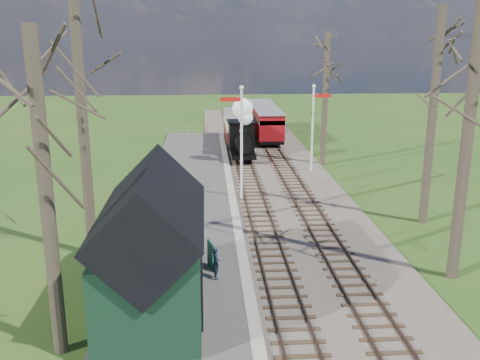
{
  "coord_description": "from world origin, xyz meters",
  "views": [
    {
      "loc": [
        -2.58,
        -11.75,
        8.71
      ],
      "look_at": [
        -0.88,
        14.4,
        1.6
      ],
      "focal_mm": 40.0,
      "sensor_mm": 36.0,
      "label": 1
    }
  ],
  "objects_px": {
    "semaphore_far": "(314,122)",
    "sign_board": "(211,255)",
    "coach": "(237,126)",
    "bench": "(186,260)",
    "locomotive": "(242,133)",
    "station_shed": "(153,248)",
    "semaphore_near": "(240,135)",
    "person": "(216,263)",
    "red_carriage_b": "(262,116)",
    "red_carriage_a": "(269,125)"
  },
  "relations": [
    {
      "from": "locomotive",
      "to": "red_carriage_a",
      "type": "height_order",
      "value": "locomotive"
    },
    {
      "from": "locomotive",
      "to": "bench",
      "type": "bearing_deg",
      "value": -100.37
    },
    {
      "from": "station_shed",
      "to": "red_carriage_a",
      "type": "distance_m",
      "value": 28.58
    },
    {
      "from": "coach",
      "to": "red_carriage_a",
      "type": "bearing_deg",
      "value": 6.39
    },
    {
      "from": "sign_board",
      "to": "person",
      "type": "distance_m",
      "value": 0.91
    },
    {
      "from": "locomotive",
      "to": "person",
      "type": "distance_m",
      "value": 19.53
    },
    {
      "from": "locomotive",
      "to": "coach",
      "type": "distance_m",
      "value": 6.09
    },
    {
      "from": "semaphore_near",
      "to": "semaphore_far",
      "type": "height_order",
      "value": "semaphore_near"
    },
    {
      "from": "red_carriage_a",
      "to": "coach",
      "type": "bearing_deg",
      "value": -173.61
    },
    {
      "from": "red_carriage_b",
      "to": "coach",
      "type": "bearing_deg",
      "value": -114.18
    },
    {
      "from": "semaphore_far",
      "to": "sign_board",
      "type": "relative_size",
      "value": 5.44
    },
    {
      "from": "red_carriage_b",
      "to": "person",
      "type": "xyz_separation_m",
      "value": [
        -4.9,
        -31.21,
        -0.72
      ]
    },
    {
      "from": "red_carriage_a",
      "to": "bench",
      "type": "bearing_deg",
      "value": -103.58
    },
    {
      "from": "coach",
      "to": "person",
      "type": "xyz_separation_m",
      "value": [
        -2.3,
        -25.42,
        -0.7
      ]
    },
    {
      "from": "red_carriage_b",
      "to": "bench",
      "type": "xyz_separation_m",
      "value": [
        -5.99,
        -30.3,
        -1.0
      ]
    },
    {
      "from": "red_carriage_a",
      "to": "red_carriage_b",
      "type": "xyz_separation_m",
      "value": [
        0.0,
        5.5,
        0.0
      ]
    },
    {
      "from": "locomotive",
      "to": "station_shed",
      "type": "bearing_deg",
      "value": -101.34
    },
    {
      "from": "semaphore_far",
      "to": "locomotive",
      "type": "distance_m",
      "value": 5.68
    },
    {
      "from": "sign_board",
      "to": "bench",
      "type": "bearing_deg",
      "value": 178.85
    },
    {
      "from": "locomotive",
      "to": "red_carriage_a",
      "type": "xyz_separation_m",
      "value": [
        2.61,
        6.35,
        -0.53
      ]
    },
    {
      "from": "semaphore_near",
      "to": "semaphore_far",
      "type": "xyz_separation_m",
      "value": [
        5.14,
        6.0,
        -0.27
      ]
    },
    {
      "from": "bench",
      "to": "coach",
      "type": "bearing_deg",
      "value": 82.13
    },
    {
      "from": "red_carriage_a",
      "to": "person",
      "type": "height_order",
      "value": "red_carriage_a"
    },
    {
      "from": "locomotive",
      "to": "sign_board",
      "type": "xyz_separation_m",
      "value": [
        -2.46,
        -18.46,
        -1.34
      ]
    },
    {
      "from": "coach",
      "to": "bench",
      "type": "height_order",
      "value": "coach"
    },
    {
      "from": "bench",
      "to": "locomotive",
      "type": "bearing_deg",
      "value": 79.63
    },
    {
      "from": "red_carriage_a",
      "to": "bench",
      "type": "distance_m",
      "value": 25.53
    },
    {
      "from": "coach",
      "to": "red_carriage_a",
      "type": "xyz_separation_m",
      "value": [
        2.6,
        0.29,
        0.02
      ]
    },
    {
      "from": "sign_board",
      "to": "locomotive",
      "type": "bearing_deg",
      "value": 82.42
    },
    {
      "from": "semaphore_far",
      "to": "semaphore_near",
      "type": "bearing_deg",
      "value": -130.6
    },
    {
      "from": "coach",
      "to": "person",
      "type": "height_order",
      "value": "coach"
    },
    {
      "from": "red_carriage_b",
      "to": "sign_board",
      "type": "height_order",
      "value": "red_carriage_b"
    },
    {
      "from": "semaphore_near",
      "to": "red_carriage_a",
      "type": "distance_m",
      "value": 16.22
    },
    {
      "from": "station_shed",
      "to": "coach",
      "type": "height_order",
      "value": "station_shed"
    },
    {
      "from": "semaphore_near",
      "to": "locomotive",
      "type": "bearing_deg",
      "value": 85.38
    },
    {
      "from": "semaphore_near",
      "to": "red_carriage_a",
      "type": "bearing_deg",
      "value": 77.91
    },
    {
      "from": "coach",
      "to": "red_carriage_b",
      "type": "height_order",
      "value": "red_carriage_b"
    },
    {
      "from": "red_carriage_b",
      "to": "sign_board",
      "type": "bearing_deg",
      "value": -99.49
    },
    {
      "from": "locomotive",
      "to": "person",
      "type": "relative_size",
      "value": 3.66
    },
    {
      "from": "locomotive",
      "to": "bench",
      "type": "height_order",
      "value": "locomotive"
    },
    {
      "from": "bench",
      "to": "person",
      "type": "bearing_deg",
      "value": -39.89
    },
    {
      "from": "coach",
      "to": "station_shed",
      "type": "bearing_deg",
      "value": -98.9
    },
    {
      "from": "sign_board",
      "to": "bench",
      "type": "height_order",
      "value": "sign_board"
    },
    {
      "from": "red_carriage_a",
      "to": "red_carriage_b",
      "type": "distance_m",
      "value": 5.5
    },
    {
      "from": "coach",
      "to": "bench",
      "type": "relative_size",
      "value": 5.67
    },
    {
      "from": "station_shed",
      "to": "coach",
      "type": "relative_size",
      "value": 0.88
    },
    {
      "from": "locomotive",
      "to": "sign_board",
      "type": "height_order",
      "value": "locomotive"
    },
    {
      "from": "locomotive",
      "to": "sign_board",
      "type": "bearing_deg",
      "value": -97.58
    },
    {
      "from": "semaphore_near",
      "to": "red_carriage_a",
      "type": "height_order",
      "value": "semaphore_near"
    },
    {
      "from": "coach",
      "to": "sign_board",
      "type": "xyz_separation_m",
      "value": [
        -2.47,
        -24.53,
        -0.79
      ]
    }
  ]
}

